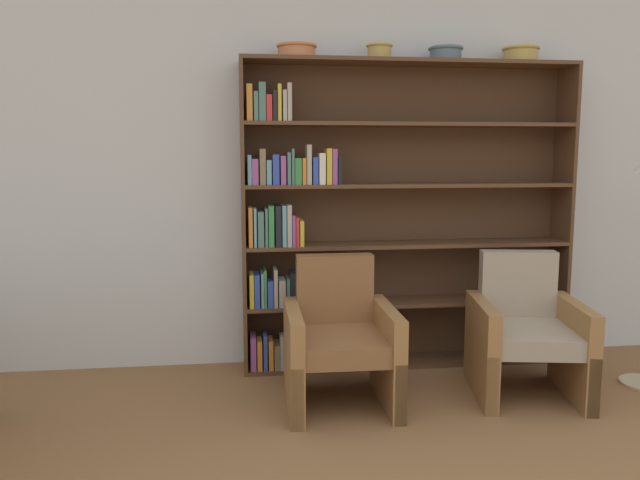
% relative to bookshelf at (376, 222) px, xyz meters
% --- Properties ---
extents(wall_back, '(12.00, 0.06, 2.75)m').
position_rel_bookshelf_xyz_m(wall_back, '(0.01, 0.17, 0.36)').
color(wall_back, silver).
rests_on(wall_back, ground).
extents(bookshelf, '(2.30, 0.30, 2.11)m').
position_rel_bookshelf_xyz_m(bookshelf, '(0.00, 0.00, 0.00)').
color(bookshelf, brown).
rests_on(bookshelf, ground).
extents(bowl_sage, '(0.27, 0.27, 0.09)m').
position_rel_bookshelf_xyz_m(bowl_sage, '(-0.55, -0.02, 1.15)').
color(bowl_sage, '#C67547').
rests_on(bowl_sage, bookshelf).
extents(bowl_olive, '(0.18, 0.18, 0.10)m').
position_rel_bookshelf_xyz_m(bowl_olive, '(0.01, -0.02, 1.15)').
color(bowl_olive, tan).
rests_on(bowl_olive, bookshelf).
extents(bowl_copper, '(0.24, 0.24, 0.09)m').
position_rel_bookshelf_xyz_m(bowl_copper, '(0.46, -0.02, 1.15)').
color(bowl_copper, slate).
rests_on(bowl_copper, bookshelf).
extents(bowl_cream, '(0.25, 0.25, 0.10)m').
position_rel_bookshelf_xyz_m(bowl_cream, '(1.00, -0.02, 1.15)').
color(bowl_cream, tan).
rests_on(bowl_cream, bookshelf).
extents(armchair_leather, '(0.65, 0.69, 0.86)m').
position_rel_bookshelf_xyz_m(armchair_leather, '(-0.36, -0.65, -0.64)').
color(armchair_leather, olive).
rests_on(armchair_leather, ground).
extents(armchair_cushioned, '(0.75, 0.78, 0.86)m').
position_rel_bookshelf_xyz_m(armchair_cushioned, '(0.82, -0.65, -0.64)').
color(armchair_cushioned, olive).
rests_on(armchair_cushioned, ground).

